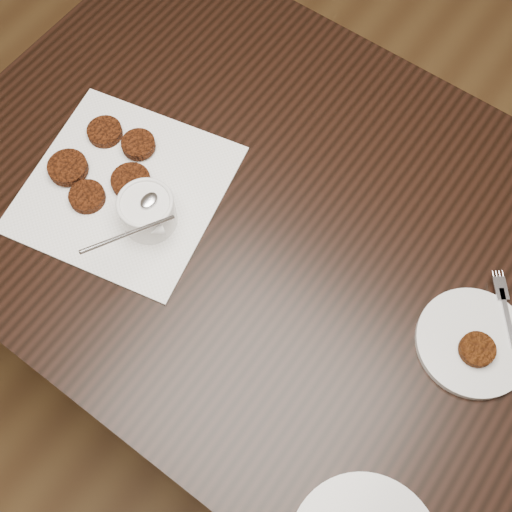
{
  "coord_description": "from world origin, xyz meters",
  "views": [
    {
      "loc": [
        0.26,
        -0.28,
        1.72
      ],
      "look_at": [
        0.01,
        0.06,
        0.8
      ],
      "focal_mm": 45.27,
      "sensor_mm": 36.0,
      "label": 1
    }
  ],
  "objects_px": {
    "sauce_ramekin": "(144,202)",
    "plate_with_patty": "(474,341)",
    "napkin": "(125,188)",
    "table": "(294,313)"
  },
  "relations": [
    {
      "from": "sauce_ramekin",
      "to": "plate_with_patty",
      "type": "height_order",
      "value": "sauce_ramekin"
    },
    {
      "from": "napkin",
      "to": "table",
      "type": "bearing_deg",
      "value": 18.85
    },
    {
      "from": "plate_with_patty",
      "to": "napkin",
      "type": "bearing_deg",
      "value": -170.23
    },
    {
      "from": "table",
      "to": "plate_with_patty",
      "type": "distance_m",
      "value": 0.5
    },
    {
      "from": "table",
      "to": "plate_with_patty",
      "type": "height_order",
      "value": "plate_with_patty"
    },
    {
      "from": "napkin",
      "to": "plate_with_patty",
      "type": "height_order",
      "value": "plate_with_patty"
    },
    {
      "from": "sauce_ramekin",
      "to": "plate_with_patty",
      "type": "xyz_separation_m",
      "value": [
        0.55,
        0.13,
        -0.06
      ]
    },
    {
      "from": "table",
      "to": "plate_with_patty",
      "type": "bearing_deg",
      "value": 0.23
    },
    {
      "from": "table",
      "to": "sauce_ramekin",
      "type": "bearing_deg",
      "value": -151.08
    },
    {
      "from": "table",
      "to": "napkin",
      "type": "xyz_separation_m",
      "value": [
        -0.31,
        -0.11,
        0.38
      ]
    }
  ]
}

